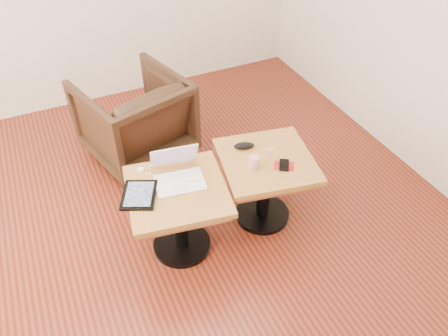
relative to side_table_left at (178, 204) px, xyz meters
name	(u,v)px	position (x,y,z in m)	size (l,w,h in m)	color
room_shell	(127,88)	(-0.21, -0.08, 0.94)	(4.52, 4.52, 2.71)	#54160D
side_table_left	(178,204)	(0.00, 0.00, 0.00)	(0.69, 0.69, 0.55)	black
side_table_right	(266,174)	(0.64, 0.02, 0.00)	(0.71, 0.71, 0.55)	black
laptop	(178,174)	(0.04, 0.08, 0.18)	(0.34, 0.33, 0.20)	white
tablet	(139,195)	(-0.23, 0.04, 0.15)	(0.29, 0.31, 0.02)	black
charging_adapter	(141,170)	(-0.15, 0.25, 0.15)	(0.04, 0.04, 0.02)	white
glasses_case	(244,146)	(0.56, 0.18, 0.16)	(0.14, 0.06, 0.04)	black
striped_cup	(253,163)	(0.52, -0.02, 0.18)	(0.07, 0.07, 0.09)	#CA3856
earbuds_tangle	(270,149)	(0.70, 0.09, 0.14)	(0.07, 0.05, 0.01)	white
phone_on_sleeve	(284,165)	(0.71, -0.10, 0.14)	(0.16, 0.14, 0.02)	maroon
armchair	(135,118)	(0.04, 1.12, -0.05)	(0.76, 0.79, 0.71)	#311E13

